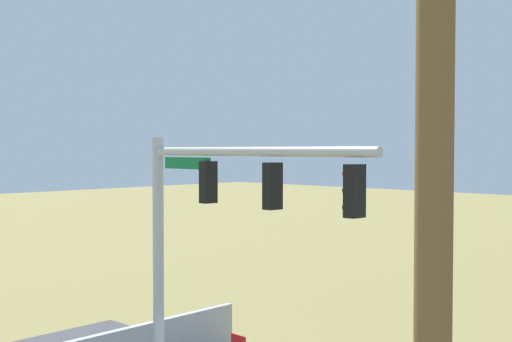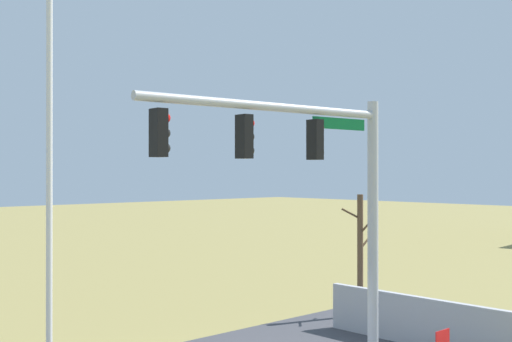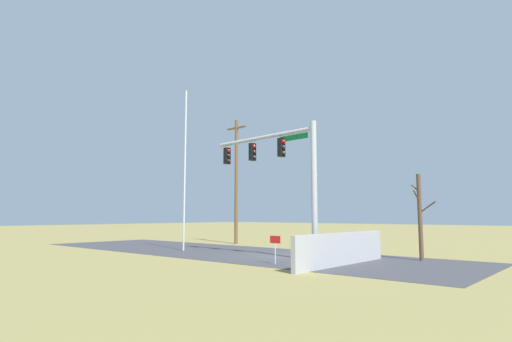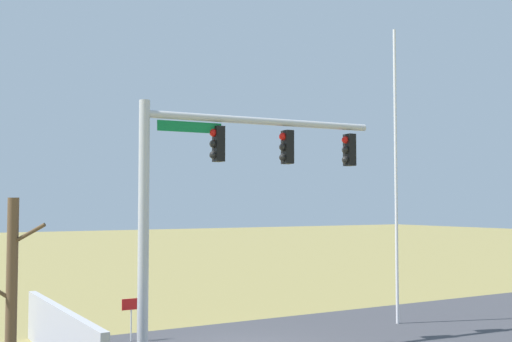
# 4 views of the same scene
# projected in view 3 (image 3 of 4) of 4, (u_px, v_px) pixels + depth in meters

# --- Properties ---
(ground_plane) EXTENTS (160.00, 160.00, 0.00)m
(ground_plane) POSITION_uv_depth(u_px,v_px,m) (277.00, 256.00, 21.54)
(ground_plane) COLOR olive
(road_surface) EXTENTS (28.00, 8.00, 0.01)m
(road_surface) POSITION_uv_depth(u_px,v_px,m) (223.00, 252.00, 24.15)
(road_surface) COLOR #3D3D42
(road_surface) RESTS_ON ground_plane
(sidewalk_corner) EXTENTS (6.00, 6.00, 0.01)m
(sidewalk_corner) POSITION_uv_depth(u_px,v_px,m) (334.00, 262.00, 18.66)
(sidewalk_corner) COLOR #B7B5AD
(sidewalk_corner) RESTS_ON ground_plane
(retaining_fence) EXTENTS (0.20, 7.10, 1.37)m
(retaining_fence) POSITION_uv_depth(u_px,v_px,m) (342.00, 249.00, 17.63)
(retaining_fence) COLOR #A8A8AD
(retaining_fence) RESTS_ON ground_plane
(signal_mast) EXTENTS (7.02, 0.81, 6.62)m
(signal_mast) POSITION_uv_depth(u_px,v_px,m) (281.00, 164.00, 21.29)
(signal_mast) COLOR #B2B5BA
(signal_mast) RESTS_ON ground_plane
(flagpole) EXTENTS (0.10, 0.10, 9.85)m
(flagpole) POSITION_uv_depth(u_px,v_px,m) (185.00, 169.00, 25.40)
(flagpole) COLOR silver
(flagpole) RESTS_ON ground_plane
(utility_pole) EXTENTS (1.90, 0.26, 9.37)m
(utility_pole) POSITION_uv_depth(u_px,v_px,m) (236.00, 179.00, 31.43)
(utility_pole) COLOR brown
(utility_pole) RESTS_ON ground_plane
(bare_tree) EXTENTS (1.27, 1.02, 4.06)m
(bare_tree) POSITION_uv_depth(u_px,v_px,m) (420.00, 216.00, 19.58)
(bare_tree) COLOR brown
(bare_tree) RESTS_ON ground_plane
(open_sign) EXTENTS (0.56, 0.04, 1.22)m
(open_sign) POSITION_uv_depth(u_px,v_px,m) (275.00, 243.00, 18.01)
(open_sign) COLOR silver
(open_sign) RESTS_ON ground_plane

